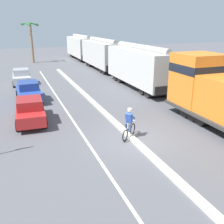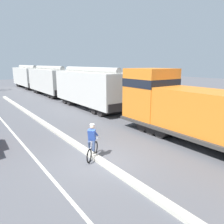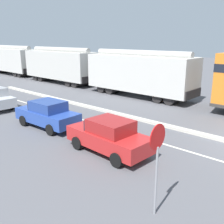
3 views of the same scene
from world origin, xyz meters
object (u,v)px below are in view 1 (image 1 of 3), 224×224
(hopper_car_lead, at_px, (140,66))
(parked_car_silver, at_px, (22,77))
(hopper_car_trailing, at_px, (81,47))
(palm_tree_near, at_px, (31,33))
(parked_car_red, at_px, (30,110))
(cyclist, at_px, (129,124))
(hopper_car_middle, at_px, (102,54))
(parked_car_blue, at_px, (28,91))

(hopper_car_lead, height_order, parked_car_silver, hopper_car_lead)
(hopper_car_trailing, bearing_deg, palm_tree_near, -168.06)
(hopper_car_trailing, distance_m, parked_car_red, 31.48)
(parked_car_silver, bearing_deg, palm_tree_near, 80.95)
(hopper_car_lead, bearing_deg, parked_car_red, -150.07)
(parked_car_red, distance_m, parked_car_silver, 11.91)
(hopper_car_lead, xyz_separation_m, cyclist, (-6.01, -10.74, -1.26))
(hopper_car_middle, height_order, parked_car_red, hopper_car_middle)
(parked_car_red, relative_size, parked_car_blue, 1.00)
(hopper_car_lead, relative_size, hopper_car_trailing, 1.00)
(parked_car_red, relative_size, parked_car_silver, 1.01)
(cyclist, relative_size, palm_tree_near, 0.27)
(cyclist, bearing_deg, parked_car_blue, 115.83)
(parked_car_red, distance_m, cyclist, 6.63)
(parked_car_blue, bearing_deg, hopper_car_lead, 5.77)
(hopper_car_middle, relative_size, cyclist, 6.18)
(hopper_car_trailing, relative_size, parked_car_silver, 2.51)
(parked_car_red, bearing_deg, hopper_car_lead, 29.93)
(cyclist, bearing_deg, hopper_car_lead, 60.77)
(parked_car_blue, bearing_deg, parked_car_red, -92.71)
(parked_car_silver, bearing_deg, parked_car_red, -90.03)
(hopper_car_trailing, bearing_deg, parked_car_silver, -121.84)
(hopper_car_trailing, height_order, cyclist, hopper_car_trailing)
(parked_car_silver, xyz_separation_m, cyclist, (4.91, -16.35, 0.00))
(hopper_car_lead, distance_m, parked_car_red, 12.67)
(cyclist, bearing_deg, parked_car_silver, 106.73)
(hopper_car_trailing, distance_m, cyclist, 34.49)
(hopper_car_trailing, distance_m, parked_car_silver, 20.74)
(parked_car_blue, distance_m, parked_car_silver, 6.70)
(parked_car_red, height_order, cyclist, cyclist)
(hopper_car_lead, bearing_deg, palm_tree_near, 111.41)
(hopper_car_lead, height_order, cyclist, hopper_car_lead)
(hopper_car_middle, height_order, palm_tree_near, palm_tree_near)
(hopper_car_middle, xyz_separation_m, parked_car_silver, (-10.92, -5.99, -1.26))
(parked_car_blue, xyz_separation_m, cyclist, (4.67, -9.66, 0.00))
(parked_car_blue, bearing_deg, hopper_car_trailing, 66.25)
(hopper_car_middle, height_order, parked_car_blue, hopper_car_middle)
(hopper_car_middle, height_order, hopper_car_trailing, same)
(hopper_car_middle, relative_size, parked_car_blue, 2.48)
(hopper_car_lead, bearing_deg, cyclist, -119.23)
(hopper_car_middle, xyz_separation_m, parked_car_red, (-10.93, -17.89, -1.26))
(hopper_car_trailing, xyz_separation_m, palm_tree_near, (-8.40, -1.78, 2.55))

